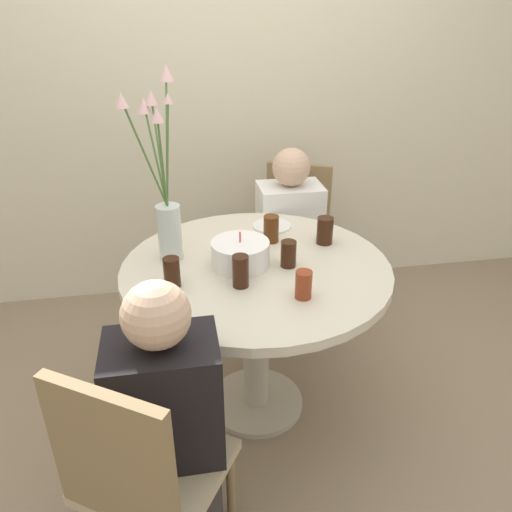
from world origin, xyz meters
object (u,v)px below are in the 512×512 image
birthday_cake (240,254)px  drink_glass_4 (172,272)px  flower_vase (165,197)px  person_woman (288,247)px  chair_left_flank (294,234)px  drink_glass_0 (304,285)px  drink_glass_1 (271,229)px  drink_glass_3 (325,230)px  person_boy (169,436)px  drink_glass_2 (288,254)px  drink_glass_5 (240,271)px  chair_near_front (140,472)px  side_plate (272,226)px

birthday_cake → drink_glass_4: size_ratio=2.01×
flower_vase → person_woman: flower_vase is taller
chair_left_flank → drink_glass_0: (-0.24, -1.08, 0.31)m
chair_left_flank → drink_glass_4: 1.20m
chair_left_flank → drink_glass_1: (-0.26, -0.59, 0.32)m
drink_glass_1 → drink_glass_3: 0.24m
chair_left_flank → person_boy: bearing=-93.6°
birthday_cake → flower_vase: (-0.29, 0.14, 0.22)m
drink_glass_2 → chair_left_flank: bearing=74.0°
chair_left_flank → person_boy: 1.60m
drink_glass_2 → drink_glass_5: size_ratio=0.87×
person_boy → drink_glass_2: bearing=47.9°
drink_glass_0 → chair_near_front: bearing=-142.6°
chair_left_flank → drink_glass_3: chair_left_flank is taller
drink_glass_1 → person_woman: person_woman is taller
chair_near_front → person_woman: 1.60m
drink_glass_1 → drink_glass_2: (0.02, -0.24, -0.01)m
birthday_cake → drink_glass_4: 0.31m
drink_glass_1 → person_woman: bearing=66.3°
drink_glass_3 → drink_glass_4: 0.73m
drink_glass_4 → drink_glass_5: (0.26, -0.04, 0.00)m
birthday_cake → flower_vase: size_ratio=0.32×
flower_vase → person_boy: size_ratio=0.71×
drink_glass_0 → person_boy: (-0.52, -0.33, -0.32)m
drink_glass_1 → person_boy: (-0.50, -0.82, -0.33)m
flower_vase → drink_glass_4: 0.33m
chair_near_front → drink_glass_2: bearing=-97.8°
drink_glass_5 → flower_vase: bearing=131.2°
chair_left_flank → chair_near_front: 1.76m
birthday_cake → drink_glass_3: (0.40, 0.15, 0.01)m
person_woman → drink_glass_0: bearing=-100.6°
side_plate → person_woman: bearing=61.2°
drink_glass_2 → side_plate: bearing=88.0°
drink_glass_2 → birthday_cake: bearing=168.4°
birthday_cake → person_boy: 0.77m
chair_left_flank → birthday_cake: size_ratio=3.80×
person_boy → drink_glass_1: bearing=58.7°
drink_glass_2 → person_boy: (-0.52, -0.57, -0.32)m
drink_glass_5 → person_boy: 0.64m
drink_glass_4 → person_woman: (0.65, 0.77, -0.33)m
side_plate → drink_glass_2: 0.40m
chair_left_flank → person_woman: 0.16m
drink_glass_0 → person_boy: 0.69m
drink_glass_1 → drink_glass_5: (-0.19, -0.37, 0.00)m
drink_glass_0 → drink_glass_5: (-0.22, 0.12, 0.01)m
drink_glass_0 → drink_glass_4: size_ratio=0.91×
chair_near_front → drink_glass_5: chair_near_front is taller
drink_glass_4 → person_boy: bearing=-95.3°
birthday_cake → person_woman: bearing=60.6°
drink_glass_3 → birthday_cake: bearing=-160.2°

